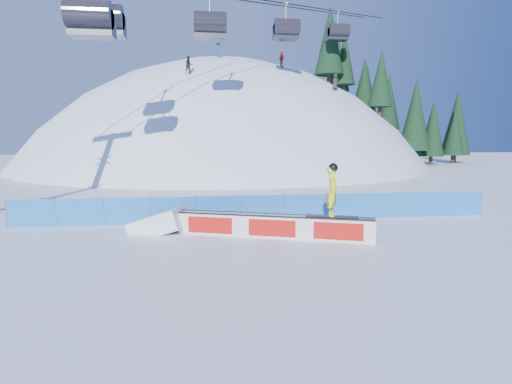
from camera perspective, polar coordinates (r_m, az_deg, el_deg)
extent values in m
plane|color=white|center=(14.18, 3.43, -7.91)|extent=(160.00, 160.00, 0.00)
sphere|color=white|center=(59.61, -4.45, -13.68)|extent=(64.00, 64.00, 64.00)
cylinder|color=#2E2012|center=(60.18, 7.65, 15.50)|extent=(0.50, 0.50, 1.40)
cone|color=black|center=(61.12, 7.74, 20.40)|extent=(4.11, 4.11, 9.35)
cylinder|color=#2E2012|center=(58.29, 12.07, 13.82)|extent=(0.50, 0.50, 1.40)
cone|color=black|center=(58.98, 12.21, 18.37)|extent=(3.62, 3.62, 8.22)
cylinder|color=#2E2012|center=(56.07, 14.69, 12.64)|extent=(0.50, 0.50, 1.40)
cone|color=black|center=(56.71, 14.87, 17.59)|extent=(3.79, 3.79, 8.62)
cylinder|color=#2E2012|center=(59.70, 13.71, 12.30)|extent=(0.50, 0.50, 1.40)
cone|color=black|center=(60.24, 13.85, 16.57)|extent=(3.44, 3.44, 7.81)
cylinder|color=#2E2012|center=(60.91, 16.76, 9.35)|extent=(0.50, 0.50, 1.40)
cone|color=black|center=(61.25, 16.94, 13.78)|extent=(3.64, 3.64, 8.27)
cylinder|color=#2E2012|center=(64.24, 16.05, 8.43)|extent=(0.50, 0.50, 1.40)
cone|color=black|center=(64.50, 16.22, 12.77)|extent=(3.77, 3.77, 8.57)
cylinder|color=#2E2012|center=(57.57, 21.87, 4.80)|extent=(0.50, 0.50, 1.40)
cone|color=black|center=(57.58, 22.14, 9.97)|extent=(4.05, 4.05, 9.21)
cylinder|color=#2E2012|center=(66.00, 19.20, 4.59)|extent=(0.50, 0.50, 1.40)
cone|color=black|center=(65.92, 19.34, 7.80)|extent=(2.73, 2.73, 6.20)
cylinder|color=#2E2012|center=(63.58, 21.33, 4.39)|extent=(0.50, 0.50, 1.40)
cone|color=black|center=(63.53, 21.57, 9.16)|extent=(4.14, 4.14, 9.40)
cylinder|color=#2E2012|center=(65.34, 21.13, 4.48)|extent=(0.50, 0.50, 1.40)
cone|color=black|center=(65.26, 21.28, 7.67)|extent=(2.68, 2.68, 6.10)
cylinder|color=#2E2012|center=(62.23, 24.56, 4.15)|extent=(0.50, 0.50, 1.40)
cone|color=black|center=(62.16, 24.79, 8.16)|extent=(3.30, 3.30, 7.51)
cylinder|color=#2E2012|center=(64.21, 27.68, 4.06)|extent=(0.50, 0.50, 1.40)
cone|color=black|center=(64.17, 28.00, 8.98)|extent=(4.34, 4.34, 9.86)
cylinder|color=#2E2012|center=(66.79, 26.12, 4.26)|extent=(0.50, 0.50, 1.40)
cone|color=black|center=(66.74, 26.38, 8.62)|extent=(3.94, 3.94, 8.96)
cube|color=blue|center=(18.37, 0.84, -2.33)|extent=(22.00, 0.03, 1.20)
cylinder|color=#45507D|center=(20.05, -32.10, -2.54)|extent=(0.05, 0.05, 1.30)
cylinder|color=#45507D|center=(19.29, -26.70, -2.53)|extent=(0.05, 0.05, 1.30)
cylinder|color=#45507D|center=(18.72, -20.91, -2.51)|extent=(0.05, 0.05, 1.30)
cylinder|color=#45507D|center=(18.35, -14.83, -2.45)|extent=(0.05, 0.05, 1.30)
cylinder|color=#45507D|center=(18.19, -8.57, -2.36)|extent=(0.05, 0.05, 1.30)
cylinder|color=#45507D|center=(18.25, -2.27, -2.24)|extent=(0.05, 0.05, 1.30)
cylinder|color=#45507D|center=(18.53, 3.90, -2.10)|extent=(0.05, 0.05, 1.30)
cylinder|color=#45507D|center=(19.02, 9.83, -1.94)|extent=(0.05, 0.05, 1.30)
cylinder|color=#45507D|center=(19.70, 15.40, -1.78)|extent=(0.05, 0.05, 1.30)
cylinder|color=#45507D|center=(20.55, 20.55, -1.61)|extent=(0.05, 0.05, 1.30)
cylinder|color=#45507D|center=(21.55, 25.26, -1.44)|extent=(0.05, 0.05, 1.30)
cylinder|color=#45507D|center=(22.69, 29.53, -1.28)|extent=(0.05, 0.05, 1.30)
cylinder|color=black|center=(25.62, -22.79, 22.36)|extent=(2.40, 1.50, 1.50)
cylinder|color=black|center=(32.47, -6.57, 22.99)|extent=(2.40, 1.50, 1.50)
cylinder|color=black|center=(41.70, 4.43, 22.48)|extent=(2.40, 1.50, 1.50)
cylinder|color=black|center=(52.79, 11.78, 21.71)|extent=(2.40, 1.50, 1.50)
cube|color=silver|center=(15.40, 2.44, -4.98)|extent=(7.31, 3.00, 0.85)
cube|color=#91939F|center=(15.31, 2.45, -3.36)|extent=(7.24, 2.99, 0.04)
cube|color=black|center=(15.07, 2.28, -3.50)|extent=(7.16, 2.58, 0.06)
cube|color=black|center=(15.55, 2.61, -3.15)|extent=(7.16, 2.58, 0.06)
cube|color=red|center=(15.17, 2.28, -5.19)|extent=(6.79, 2.44, 0.64)
cube|color=red|center=(15.64, 2.60, -4.79)|extent=(6.79, 2.44, 0.64)
cube|color=black|center=(15.09, 10.79, -3.44)|extent=(1.92, 0.97, 0.04)
imported|color=yellow|center=(14.93, 10.88, 0.12)|extent=(0.70, 0.80, 1.85)
sphere|color=black|center=(14.84, 10.97, 3.43)|extent=(0.35, 0.35, 0.35)
imported|color=black|center=(40.97, -9.57, 17.50)|extent=(0.96, 0.84, 1.65)
imported|color=#B11920|center=(46.17, 3.70, 18.42)|extent=(0.70, 1.05, 1.65)
imported|color=#164E85|center=(48.54, -5.41, 19.67)|extent=(1.09, 1.23, 1.65)
imported|color=black|center=(44.94, 11.28, 15.19)|extent=(0.96, 0.83, 1.65)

